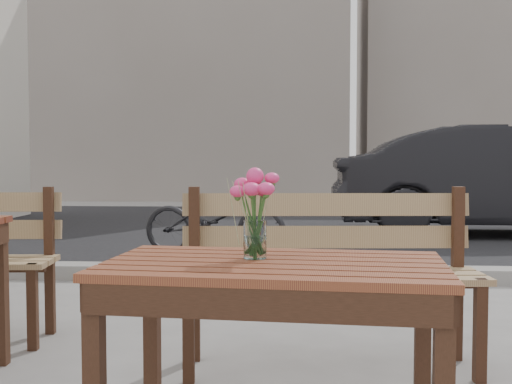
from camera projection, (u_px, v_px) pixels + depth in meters
The scene contains 7 objects.
street at pixel (313, 244), 7.34m from camera, with size 30.00×8.12×0.12m.
backdrop_buildings at pixel (312, 57), 16.44m from camera, with size 15.50×4.00×8.00m.
main_table at pixel (274, 295), 2.09m from camera, with size 1.15×0.73×0.68m.
main_bench at pixel (328, 255), 3.11m from camera, with size 1.46×0.54×0.89m.
main_vase at pixel (255, 202), 2.13m from camera, with size 0.17×0.17×0.30m.
parked_car at pixel (497, 181), 8.46m from camera, with size 1.50×4.31×1.42m, color black.
bicycle at pixel (215, 217), 6.66m from camera, with size 0.53×1.51×0.80m, color black.
Camera 1 is at (-0.17, -2.26, 1.01)m, focal length 45.00 mm.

